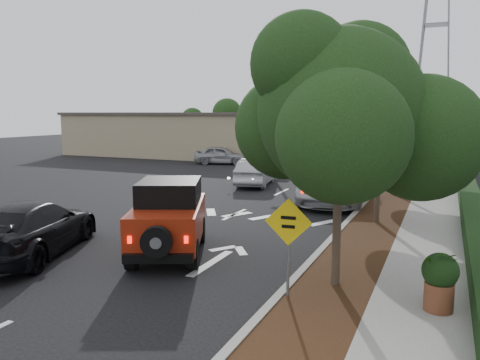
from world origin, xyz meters
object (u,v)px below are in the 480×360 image
Objects in this scene: red_jeep at (170,216)px; black_suv_oncoming at (30,228)px; silver_suv_ahead at (335,185)px; speed_hump_sign at (288,234)px.

red_jeep reaches higher than black_suv_oncoming.
silver_suv_ahead is 13.33m from black_suv_oncoming.
silver_suv_ahead is at bearing 49.79° from red_jeep.
black_suv_oncoming is (-3.63, -1.88, -0.29)m from red_jeep.
speed_hump_sign is (4.39, -2.12, 0.44)m from red_jeep.
speed_hump_sign is (1.61, -11.93, 0.71)m from silver_suv_ahead.
silver_suv_ahead is 2.70× the size of speed_hump_sign.
silver_suv_ahead is 1.07× the size of black_suv_oncoming.
speed_hump_sign is at bearing -50.20° from red_jeep.
red_jeep is at bearing -110.29° from silver_suv_ahead.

